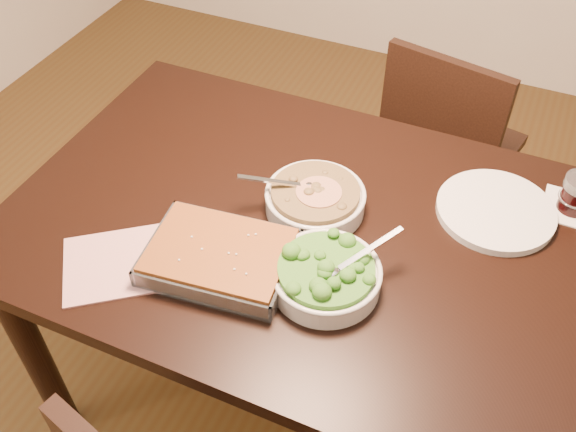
% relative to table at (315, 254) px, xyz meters
% --- Properties ---
extents(ground, '(4.00, 4.00, 0.00)m').
position_rel_table_xyz_m(ground, '(0.00, 0.00, -0.65)').
color(ground, '#4F3316').
rests_on(ground, ground).
extents(table, '(1.40, 0.90, 0.75)m').
position_rel_table_xyz_m(table, '(0.00, 0.00, 0.00)').
color(table, black).
rests_on(table, ground).
extents(magazine_a, '(0.33, 0.31, 0.01)m').
position_rel_table_xyz_m(magazine_a, '(-0.33, -0.26, 0.10)').
color(magazine_a, '#A32E3F').
rests_on(magazine_a, table).
extents(coaster, '(0.12, 0.12, 0.00)m').
position_rel_table_xyz_m(coaster, '(0.52, 0.29, 0.10)').
color(coaster, white).
rests_on(coaster, table).
extents(stew_bowl, '(0.24, 0.23, 0.09)m').
position_rel_table_xyz_m(stew_bowl, '(-0.02, 0.05, 0.13)').
color(stew_bowl, silver).
rests_on(stew_bowl, table).
extents(broccoli_bowl, '(0.23, 0.23, 0.09)m').
position_rel_table_xyz_m(broccoli_bowl, '(0.08, -0.15, 0.13)').
color(broccoli_bowl, silver).
rests_on(broccoli_bowl, table).
extents(baking_dish, '(0.32, 0.25, 0.05)m').
position_rel_table_xyz_m(baking_dish, '(-0.14, -0.19, 0.12)').
color(baking_dish, silver).
rests_on(baking_dish, table).
extents(dinner_plate, '(0.27, 0.27, 0.02)m').
position_rel_table_xyz_m(dinner_plate, '(0.36, 0.20, 0.10)').
color(dinner_plate, silver).
rests_on(dinner_plate, table).
extents(chair_far, '(0.46, 0.46, 0.83)m').
position_rel_table_xyz_m(chair_far, '(0.16, 0.78, -0.19)').
color(chair_far, black).
rests_on(chair_far, ground).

